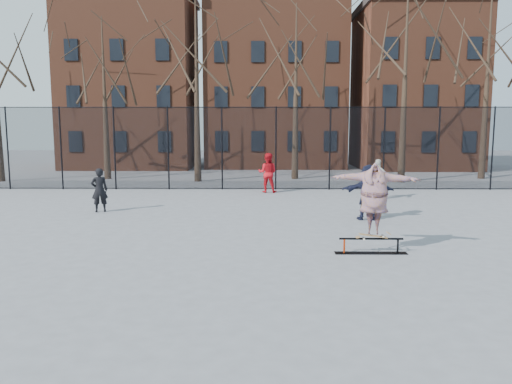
{
  "coord_description": "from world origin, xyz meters",
  "views": [
    {
      "loc": [
        0.5,
        -11.07,
        3.15
      ],
      "look_at": [
        0.37,
        1.5,
        1.44
      ],
      "focal_mm": 35.0,
      "sensor_mm": 36.0,
      "label": 1
    }
  ],
  "objects_px": {
    "skate_rail": "(371,247)",
    "bystander_white": "(378,179)",
    "skater": "(374,199)",
    "skateboard": "(373,236)",
    "bystander_black": "(99,190)",
    "bystander_navy": "(368,192)",
    "bystander_red": "(268,173)"
  },
  "relations": [
    {
      "from": "bystander_white",
      "to": "bystander_navy",
      "type": "height_order",
      "value": "bystander_navy"
    },
    {
      "from": "skater",
      "to": "bystander_red",
      "type": "height_order",
      "value": "skater"
    },
    {
      "from": "bystander_black",
      "to": "bystander_white",
      "type": "relative_size",
      "value": 0.93
    },
    {
      "from": "skateboard",
      "to": "skater",
      "type": "relative_size",
      "value": 0.35
    },
    {
      "from": "skater",
      "to": "bystander_red",
      "type": "relative_size",
      "value": 1.17
    },
    {
      "from": "skater",
      "to": "bystander_navy",
      "type": "bearing_deg",
      "value": 92.49
    },
    {
      "from": "bystander_red",
      "to": "bystander_white",
      "type": "distance_m",
      "value": 5.1
    },
    {
      "from": "skate_rail",
      "to": "bystander_white",
      "type": "distance_m",
      "value": 9.21
    },
    {
      "from": "skate_rail",
      "to": "skater",
      "type": "relative_size",
      "value": 0.83
    },
    {
      "from": "skate_rail",
      "to": "skateboard",
      "type": "relative_size",
      "value": 2.39
    },
    {
      "from": "bystander_red",
      "to": "bystander_navy",
      "type": "height_order",
      "value": "bystander_navy"
    },
    {
      "from": "skater",
      "to": "bystander_navy",
      "type": "distance_m",
      "value": 4.48
    },
    {
      "from": "skate_rail",
      "to": "bystander_white",
      "type": "xyz_separation_m",
      "value": [
        2.21,
        8.91,
        0.7
      ]
    },
    {
      "from": "skater",
      "to": "bystander_white",
      "type": "xyz_separation_m",
      "value": [
        2.17,
        8.91,
        -0.5
      ]
    },
    {
      "from": "bystander_navy",
      "to": "skate_rail",
      "type": "bearing_deg",
      "value": 85.39
    },
    {
      "from": "skate_rail",
      "to": "skateboard",
      "type": "bearing_deg",
      "value": 0.0
    },
    {
      "from": "skateboard",
      "to": "bystander_black",
      "type": "bearing_deg",
      "value": 146.13
    },
    {
      "from": "bystander_black",
      "to": "bystander_navy",
      "type": "bearing_deg",
      "value": 148.7
    },
    {
      "from": "skateboard",
      "to": "bystander_black",
      "type": "distance_m",
      "value": 10.35
    },
    {
      "from": "skate_rail",
      "to": "bystander_white",
      "type": "bearing_deg",
      "value": 76.07
    },
    {
      "from": "skateboard",
      "to": "bystander_black",
      "type": "xyz_separation_m",
      "value": [
        -8.59,
        5.76,
        0.36
      ]
    },
    {
      "from": "bystander_white",
      "to": "bystander_red",
      "type": "bearing_deg",
      "value": 9.62
    },
    {
      "from": "skate_rail",
      "to": "skater",
      "type": "xyz_separation_m",
      "value": [
        0.04,
        0.0,
        1.2
      ]
    },
    {
      "from": "skateboard",
      "to": "bystander_black",
      "type": "height_order",
      "value": "bystander_black"
    },
    {
      "from": "bystander_black",
      "to": "bystander_white",
      "type": "distance_m",
      "value": 11.2
    },
    {
      "from": "bystander_navy",
      "to": "skateboard",
      "type": "bearing_deg",
      "value": 85.94
    },
    {
      "from": "skateboard",
      "to": "bystander_navy",
      "type": "height_order",
      "value": "bystander_navy"
    },
    {
      "from": "skate_rail",
      "to": "bystander_navy",
      "type": "distance_m",
      "value": 4.53
    },
    {
      "from": "bystander_red",
      "to": "skate_rail",
      "type": "bearing_deg",
      "value": 111.72
    },
    {
      "from": "skater",
      "to": "bystander_black",
      "type": "xyz_separation_m",
      "value": [
        -8.59,
        5.76,
        -0.55
      ]
    },
    {
      "from": "skate_rail",
      "to": "skater",
      "type": "bearing_deg",
      "value": 0.0
    },
    {
      "from": "bystander_white",
      "to": "bystander_black",
      "type": "bearing_deg",
      "value": 51.11
    }
  ]
}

